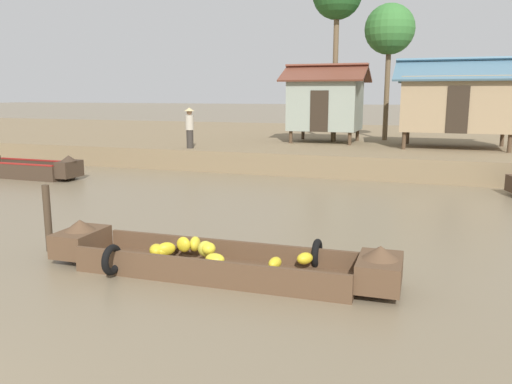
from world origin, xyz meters
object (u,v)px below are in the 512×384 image
(stilt_house_mid_left, at_px, (457,102))
(mooring_post, at_px, (48,218))
(cargo_boat_upstream, at_px, (26,169))
(banana_boat, at_px, (215,260))
(palm_tree_mid, at_px, (390,30))
(vendor_person, at_px, (190,126))
(stilt_house_left, at_px, (326,103))

(stilt_house_mid_left, height_order, mooring_post, stilt_house_mid_left)
(stilt_house_mid_left, bearing_deg, cargo_boat_upstream, -151.89)
(mooring_post, bearing_deg, stilt_house_mid_left, 62.88)
(banana_boat, relative_size, cargo_boat_upstream, 1.36)
(palm_tree_mid, distance_m, vendor_person, 10.67)
(banana_boat, height_order, mooring_post, mooring_post)
(stilt_house_mid_left, relative_size, vendor_person, 3.00)
(stilt_house_mid_left, bearing_deg, stilt_house_left, 171.34)
(cargo_boat_upstream, bearing_deg, palm_tree_mid, 42.38)
(vendor_person, bearing_deg, mooring_post, -77.24)
(palm_tree_mid, distance_m, mooring_post, 19.27)
(stilt_house_left, relative_size, mooring_post, 2.88)
(banana_boat, bearing_deg, vendor_person, 118.34)
(banana_boat, xyz_separation_m, cargo_boat_upstream, (-10.83, 7.27, 0.07))
(stilt_house_mid_left, xyz_separation_m, vendor_person, (-10.28, -3.83, -0.95))
(stilt_house_left, bearing_deg, vendor_person, -134.77)
(stilt_house_left, bearing_deg, palm_tree_mid, 37.85)
(cargo_boat_upstream, bearing_deg, stilt_house_mid_left, 28.11)
(stilt_house_left, bearing_deg, cargo_boat_upstream, -136.49)
(cargo_boat_upstream, distance_m, mooring_post, 10.14)
(banana_boat, bearing_deg, mooring_post, 177.53)
(banana_boat, xyz_separation_m, stilt_house_left, (-1.51, 16.11, 2.40))
(stilt_house_mid_left, bearing_deg, palm_tree_mid, 137.50)
(stilt_house_left, distance_m, stilt_house_mid_left, 5.70)
(vendor_person, bearing_deg, stilt_house_left, 45.23)
(stilt_house_left, relative_size, palm_tree_mid, 0.59)
(cargo_boat_upstream, distance_m, palm_tree_mid, 17.02)
(banana_boat, bearing_deg, stilt_house_mid_left, 74.88)
(banana_boat, xyz_separation_m, vendor_person, (-6.16, 11.42, 1.51))
(banana_boat, xyz_separation_m, stilt_house_mid_left, (4.12, 15.25, 2.46))
(stilt_house_left, xyz_separation_m, palm_tree_mid, (2.54, 1.98, 3.33))
(banana_boat, relative_size, palm_tree_mid, 0.96)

